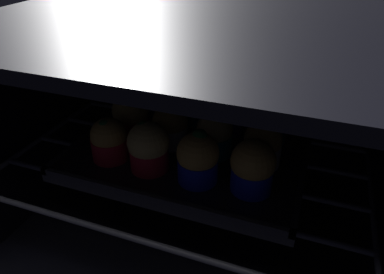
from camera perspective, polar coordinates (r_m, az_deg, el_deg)
oven_cavity at (r=59.89cm, az=1.39°, el=1.71°), size 59.00×47.00×37.00cm
oven_rack at (r=58.27cm, az=-0.03°, el=-3.12°), size 54.80×42.00×0.80cm
baking_tray at (r=57.74cm, az=-0.00°, el=-2.18°), size 35.67×28.44×2.20cm
muffin_row0_col0 at (r=54.93cm, az=-13.09°, el=-0.47°), size 5.62×5.62×6.72cm
muffin_row0_col1 at (r=51.30cm, az=-6.95°, el=-1.62°), size 6.06×6.06×7.55cm
muffin_row0_col2 at (r=48.61cm, az=0.94°, el=-3.42°), size 5.85×5.85×8.00cm
muffin_row0_col3 at (r=47.62cm, az=9.66°, el=-4.77°), size 6.01×6.01×7.52cm
muffin_row1_col0 at (r=60.07cm, az=-9.74°, el=3.45°), size 6.10×6.10×7.65cm
muffin_row1_col1 at (r=57.13cm, az=-3.49°, el=1.74°), size 5.74×5.74×7.09cm
muffin_row1_col2 at (r=54.67cm, az=3.63°, el=0.41°), size 5.62×5.62×7.11cm
muffin_row1_col3 at (r=53.08cm, az=11.21°, el=-1.08°), size 5.62×5.62×7.22cm
muffin_row2_col0 at (r=65.44cm, az=-6.49°, el=5.70°), size 5.62×5.62×7.04cm
muffin_row2_col1 at (r=62.89cm, az=-0.47°, el=4.74°), size 5.62×5.62×7.04cm
muffin_row2_col2 at (r=60.68cm, az=5.61°, el=3.69°), size 5.62×5.62×7.23cm
muffin_row2_col3 at (r=59.40cm, az=12.30°, el=2.32°), size 5.84×5.84×7.05cm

